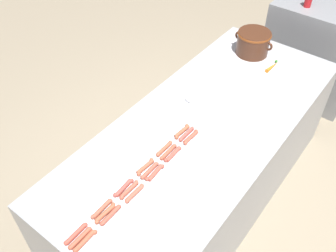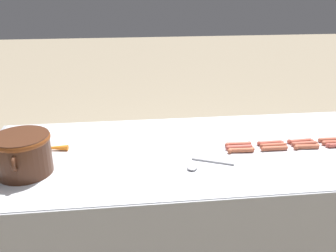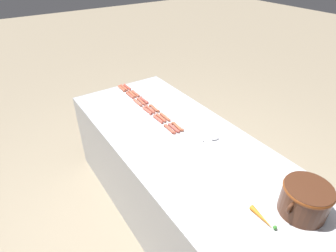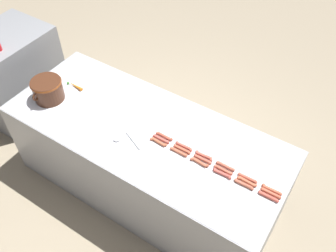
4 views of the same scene
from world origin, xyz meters
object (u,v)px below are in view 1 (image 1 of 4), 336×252
hot_dog_5 (182,131)px  hot_dog_17 (191,137)px  hot_dog_1 (102,209)px  hot_dog_16 (173,154)px  hot_dog_4 (164,149)px  hot_dog_14 (135,193)px  hot_dog_13 (111,215)px  hot_dog_9 (150,171)px  hot_dog_15 (155,173)px  hot_dog_7 (105,213)px  hot_dog_0 (76,234)px  hot_dog_2 (124,188)px  hot_dog_6 (80,238)px  hot_dog_3 (145,167)px  back_cabinet (316,50)px  soda_can (309,0)px  hot_dog_10 (168,152)px  carrot (273,66)px  hot_dog_8 (129,190)px  hot_dog_11 (187,134)px  bean_pot (253,42)px  serving_spoon (188,104)px

hot_dog_5 → hot_dog_17: same height
hot_dog_1 → hot_dog_16: bearing=82.7°
hot_dog_4 → hot_dog_14: size_ratio=1.00×
hot_dog_5 → hot_dog_13: size_ratio=1.00×
hot_dog_1 → hot_dog_9: same height
hot_dog_1 → hot_dog_13: size_ratio=1.00×
hot_dog_15 → hot_dog_4: bearing=112.0°
hot_dog_7 → hot_dog_15: 0.38m
hot_dog_0 → hot_dog_14: (0.07, 0.38, 0.00)m
hot_dog_2 → hot_dog_16: (0.07, 0.38, 0.00)m
hot_dog_6 → hot_dog_16: bearing=87.3°
hot_dog_3 → hot_dog_9: same height
back_cabinet → hot_dog_5: 2.11m
hot_dog_15 → soda_can: 2.27m
hot_dog_4 → hot_dog_10: (0.04, -0.01, 0.00)m
hot_dog_13 → hot_dog_15: 0.37m
hot_dog_4 → hot_dog_10: size_ratio=1.00×
hot_dog_4 → hot_dog_6: same height
hot_dog_7 → carrot: (0.11, 1.79, 0.00)m
hot_dog_8 → hot_dog_9: bearing=88.6°
hot_dog_0 → carrot: (0.14, 1.97, 0.00)m
hot_dog_0 → hot_dog_2: (-0.00, 0.37, 0.00)m
back_cabinet → hot_dog_9: back_cabinet is taller
hot_dog_0 → hot_dog_3: (-0.00, 0.56, 0.00)m
hot_dog_0 → hot_dog_17: 0.93m
hot_dog_11 → hot_dog_5: bearing=179.5°
hot_dog_1 → hot_dog_3: 0.37m
hot_dog_15 → hot_dog_16: (-0.00, 0.18, 0.00)m
hot_dog_11 → soda_can: bearing=90.0°
hot_dog_13 → back_cabinet: bearing=87.5°
hot_dog_13 → hot_dog_16: bearing=89.8°
carrot → hot_dog_8: bearing=-93.9°
hot_dog_2 → hot_dog_8: size_ratio=1.00×
back_cabinet → hot_dog_5: size_ratio=6.30×
hot_dog_10 → hot_dog_13: size_ratio=1.00×
hot_dog_0 → hot_dog_17: size_ratio=1.00×
back_cabinet → hot_dog_6: 3.03m
hot_dog_8 → hot_dog_10: (0.00, 0.36, 0.00)m
hot_dog_11 → bean_pot: 1.13m
hot_dog_5 → hot_dog_17: bearing=-4.8°
hot_dog_1 → hot_dog_14: (0.07, 0.19, 0.00)m
hot_dog_0 → hot_dog_14: bearing=78.9°
hot_dog_5 → hot_dog_11: 0.04m
hot_dog_10 → hot_dog_14: 0.37m
hot_dog_1 → hot_dog_6: (0.04, -0.19, 0.00)m
hot_dog_4 → hot_dog_9: (0.04, -0.19, 0.00)m
hot_dog_3 → hot_dog_14: bearing=-67.6°
back_cabinet → hot_dog_9: 2.48m
serving_spoon → carrot: carrot is taller
hot_dog_1 → hot_dog_17: 0.75m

